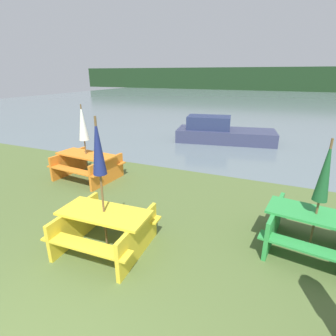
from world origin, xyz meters
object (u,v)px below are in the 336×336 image
boat (221,132)px  picnic_table_yellow (105,226)px  picnic_table_green (313,229)px  umbrella_darkgreen (325,172)px  umbrella_navy (98,149)px  umbrella_white (83,123)px  picnic_table_orange (87,164)px

boat → picnic_table_yellow: bearing=-100.9°
picnic_table_green → umbrella_darkgreen: (0.00, 0.00, 1.06)m
picnic_table_yellow → umbrella_navy: bearing=97.1°
picnic_table_green → umbrella_white: bearing=168.2°
picnic_table_yellow → umbrella_darkgreen: umbrella_darkgreen is taller
umbrella_white → picnic_table_green: bearing=-11.8°
picnic_table_green → picnic_table_orange: picnic_table_orange is taller
umbrella_white → boat: size_ratio=0.48×
umbrella_darkgreen → picnic_table_orange: bearing=168.2°
picnic_table_yellow → umbrella_white: umbrella_white is taller
picnic_table_orange → boat: size_ratio=0.41×
picnic_table_green → umbrella_navy: size_ratio=0.72×
umbrella_navy → umbrella_white: bearing=134.4°
picnic_table_yellow → boat: size_ratio=0.36×
picnic_table_orange → picnic_table_yellow: bearing=-45.6°
picnic_table_yellow → boat: 8.61m
picnic_table_green → picnic_table_orange: 5.97m
boat → picnic_table_orange: bearing=-123.5°
umbrella_white → picnic_table_orange: bearing=180.0°
picnic_table_green → umbrella_navy: bearing=-158.5°
picnic_table_yellow → umbrella_white: size_ratio=0.75×
picnic_table_yellow → umbrella_navy: umbrella_navy is taller
picnic_table_yellow → umbrella_white: bearing=134.4°
picnic_table_orange → umbrella_navy: 3.82m
umbrella_white → umbrella_navy: bearing=-45.6°
boat → umbrella_navy: bearing=-100.9°
picnic_table_green → umbrella_navy: (-3.35, -1.32, 1.41)m
picnic_table_yellow → boat: (0.16, 8.61, -0.02)m
picnic_table_yellow → picnic_table_orange: 3.56m
picnic_table_orange → umbrella_darkgreen: (5.84, -1.22, 1.04)m
picnic_table_green → boat: bearing=113.6°
umbrella_darkgreen → picnic_table_yellow: bearing=-158.5°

